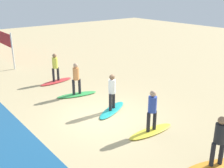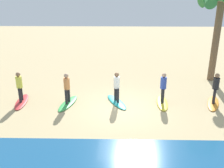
% 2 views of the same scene
% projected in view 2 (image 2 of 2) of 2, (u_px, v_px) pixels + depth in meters
% --- Properties ---
extents(ground_plane, '(60.00, 60.00, 0.00)m').
position_uv_depth(ground_plane, '(121.00, 108.00, 13.26)').
color(ground_plane, tan).
extents(surfboard_orange, '(1.27, 2.16, 0.09)m').
position_uv_depth(surfboard_orange, '(213.00, 103.00, 13.75)').
color(surfboard_orange, orange).
rests_on(surfboard_orange, ground).
extents(surfer_orange, '(0.32, 0.44, 1.64)m').
position_uv_depth(surfer_orange, '(216.00, 86.00, 13.40)').
color(surfer_orange, '#232328').
rests_on(surfer_orange, surfboard_orange).
extents(surfboard_yellow, '(0.68, 2.13, 0.09)m').
position_uv_depth(surfboard_yellow, '(162.00, 103.00, 13.81)').
color(surfboard_yellow, yellow).
rests_on(surfboard_yellow, ground).
extents(surfer_yellow, '(0.32, 0.46, 1.64)m').
position_uv_depth(surfer_yellow, '(163.00, 85.00, 13.46)').
color(surfer_yellow, '#232328').
rests_on(surfer_yellow, surfboard_yellow).
extents(surfboard_teal, '(1.39, 2.14, 0.09)m').
position_uv_depth(surfboard_teal, '(117.00, 102.00, 13.90)').
color(surfboard_teal, teal).
rests_on(surfboard_teal, ground).
extents(surfer_teal, '(0.32, 0.43, 1.64)m').
position_uv_depth(surfer_teal, '(117.00, 85.00, 13.55)').
color(surfer_teal, '#232328').
rests_on(surfer_teal, surfboard_teal).
extents(surfboard_green, '(1.04, 2.17, 0.09)m').
position_uv_depth(surfboard_green, '(68.00, 103.00, 13.73)').
color(surfboard_green, green).
rests_on(surfboard_green, ground).
extents(surfer_green, '(0.32, 0.45, 1.64)m').
position_uv_depth(surfer_green, '(67.00, 86.00, 13.38)').
color(surfer_green, '#232328').
rests_on(surfer_green, surfboard_green).
extents(surfboard_red, '(0.79, 2.15, 0.09)m').
position_uv_depth(surfboard_red, '(22.00, 102.00, 13.93)').
color(surfboard_red, red).
rests_on(surfboard_red, ground).
extents(surfer_red, '(0.32, 0.46, 1.64)m').
position_uv_depth(surfer_red, '(19.00, 85.00, 13.58)').
color(surfer_red, '#232328').
rests_on(surfer_red, surfboard_red).
extents(palm_tree, '(2.88, 3.03, 6.05)m').
position_uv_depth(palm_tree, '(221.00, 6.00, 15.67)').
color(palm_tree, brown).
rests_on(palm_tree, ground).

